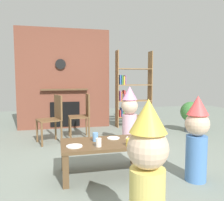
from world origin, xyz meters
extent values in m
plane|color=gray|center=(0.00, 0.00, 0.00)|extent=(12.00, 12.00, 0.00)
cube|color=brown|center=(-0.52, 2.60, 1.20)|extent=(2.20, 0.18, 2.40)
cube|color=black|center=(-0.52, 2.50, 0.35)|extent=(0.70, 0.02, 0.60)
cube|color=brown|center=(-0.52, 2.46, 0.95)|extent=(1.10, 0.10, 0.04)
cylinder|color=black|center=(-0.60, 2.48, 1.55)|extent=(0.24, 0.04, 0.24)
cube|color=olive|center=(0.76, 2.40, 0.95)|extent=(0.02, 0.28, 1.90)
cube|color=olive|center=(1.64, 2.40, 0.95)|extent=(0.02, 0.28, 1.90)
cube|color=olive|center=(1.20, 2.40, 0.25)|extent=(0.86, 0.28, 0.02)
cube|color=olive|center=(1.20, 2.40, 0.65)|extent=(0.86, 0.28, 0.02)
cube|color=olive|center=(1.20, 2.40, 1.05)|extent=(0.86, 0.28, 0.02)
cube|color=olive|center=(1.20, 2.40, 1.45)|extent=(0.86, 0.28, 0.02)
cube|color=#B23333|center=(0.82, 2.40, 0.34)|extent=(0.03, 0.20, 0.16)
cube|color=#3359A5|center=(0.87, 2.40, 0.37)|extent=(0.02, 0.20, 0.22)
cube|color=#3F8C4C|center=(0.91, 2.40, 0.38)|extent=(0.03, 0.20, 0.23)
cube|color=gold|center=(0.95, 2.40, 0.37)|extent=(0.03, 0.20, 0.22)
cube|color=#8C4C99|center=(0.82, 2.40, 0.78)|extent=(0.02, 0.20, 0.25)
cube|color=#D87F3F|center=(0.86, 2.40, 0.77)|extent=(0.02, 0.20, 0.23)
cube|color=#4C4C51|center=(0.89, 2.40, 0.75)|extent=(0.03, 0.20, 0.18)
cube|color=#B23333|center=(0.94, 2.40, 0.79)|extent=(0.04, 0.20, 0.26)
cube|color=#3359A5|center=(0.83, 2.40, 1.18)|extent=(0.04, 0.20, 0.24)
cube|color=#3F8C4C|center=(0.88, 2.40, 1.18)|extent=(0.02, 0.20, 0.23)
cube|color=gold|center=(0.92, 2.40, 1.16)|extent=(0.04, 0.20, 0.21)
cube|color=#8C4C99|center=(0.96, 2.40, 1.17)|extent=(0.02, 0.20, 0.23)
cube|color=brown|center=(-0.14, -0.37, 0.40)|extent=(1.06, 0.62, 0.04)
cube|color=brown|center=(-0.63, -0.64, 0.19)|extent=(0.07, 0.07, 0.38)
cube|color=brown|center=(0.34, -0.64, 0.19)|extent=(0.07, 0.07, 0.38)
cube|color=brown|center=(-0.63, -0.11, 0.19)|extent=(0.07, 0.07, 0.38)
cube|color=brown|center=(0.34, -0.11, 0.19)|extent=(0.07, 0.07, 0.38)
cylinder|color=#669EE0|center=(-0.24, -0.31, 0.47)|extent=(0.07, 0.07, 0.11)
cylinder|color=#F2CC4C|center=(0.12, -0.60, 0.46)|extent=(0.08, 0.08, 0.09)
cylinder|color=silver|center=(-0.24, -0.55, 0.47)|extent=(0.07, 0.07, 0.10)
cylinder|color=white|center=(-0.52, -0.49, 0.42)|extent=(0.19, 0.19, 0.01)
cylinder|color=white|center=(0.02, -0.23, 0.42)|extent=(0.17, 0.17, 0.01)
cone|color=pink|center=(0.24, -0.54, 0.45)|extent=(0.10, 0.10, 0.07)
cube|color=silver|center=(0.20, -0.25, 0.42)|extent=(0.08, 0.14, 0.01)
sphere|color=beige|center=(-0.09, -1.67, 0.72)|extent=(0.30, 0.30, 0.30)
cone|color=#F2D14C|center=(-0.09, -1.67, 0.95)|extent=(0.27, 0.27, 0.24)
cylinder|color=#4C7FC6|center=(0.88, -0.81, 0.27)|extent=(0.24, 0.24, 0.54)
sphere|color=beige|center=(0.88, -0.81, 0.68)|extent=(0.28, 0.28, 0.28)
cone|color=#EA4C4C|center=(0.88, -0.81, 0.90)|extent=(0.25, 0.25, 0.22)
cylinder|color=#EAB2C6|center=(0.56, 0.75, 0.29)|extent=(0.26, 0.26, 0.57)
sphere|color=beige|center=(0.56, 0.75, 0.72)|extent=(0.30, 0.30, 0.30)
cone|color=pink|center=(0.56, 0.75, 0.95)|extent=(0.27, 0.27, 0.24)
cube|color=brown|center=(-0.86, 1.27, 0.44)|extent=(0.50, 0.50, 0.02)
cube|color=brown|center=(-0.68, 1.33, 0.68)|extent=(0.15, 0.39, 0.45)
cylinder|color=brown|center=(-1.08, 1.39, 0.21)|extent=(0.04, 0.04, 0.43)
cylinder|color=brown|center=(-0.98, 1.04, 0.21)|extent=(0.04, 0.04, 0.43)
cylinder|color=brown|center=(-0.74, 1.50, 0.21)|extent=(0.04, 0.04, 0.43)
cylinder|color=brown|center=(-0.63, 1.15, 0.21)|extent=(0.04, 0.04, 0.43)
cube|color=brown|center=(-0.28, 1.51, 0.44)|extent=(0.41, 0.41, 0.02)
cube|color=brown|center=(-0.09, 1.51, 0.68)|extent=(0.04, 0.40, 0.45)
cylinder|color=brown|center=(-0.46, 1.69, 0.21)|extent=(0.04, 0.04, 0.43)
cylinder|color=brown|center=(-0.46, 1.33, 0.21)|extent=(0.04, 0.04, 0.43)
cylinder|color=brown|center=(-0.10, 1.69, 0.21)|extent=(0.04, 0.04, 0.43)
cylinder|color=brown|center=(-0.10, 1.33, 0.21)|extent=(0.04, 0.04, 0.43)
cylinder|color=#4C5660|center=(2.23, 1.46, 0.14)|extent=(0.24, 0.24, 0.27)
sphere|color=#3A7837|center=(2.23, 1.46, 0.46)|extent=(0.45, 0.45, 0.45)
camera|label=1|loc=(-0.70, -3.15, 1.21)|focal=37.09mm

